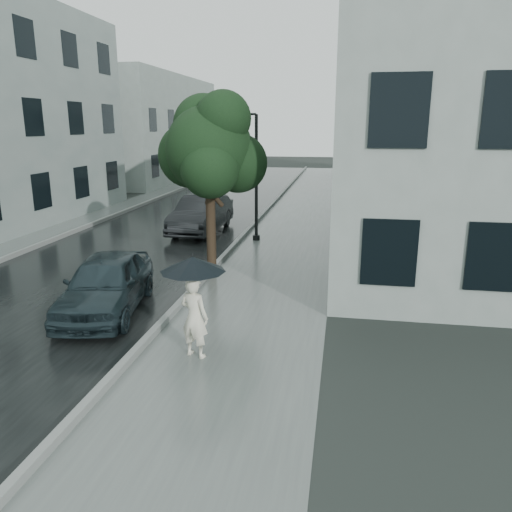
% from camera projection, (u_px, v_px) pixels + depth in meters
% --- Properties ---
extents(ground, '(120.00, 120.00, 0.00)m').
position_uv_depth(ground, '(229.00, 337.00, 10.51)').
color(ground, black).
rests_on(ground, ground).
extents(sidewalk, '(3.50, 60.00, 0.01)m').
position_uv_depth(sidewalk, '(296.00, 226.00, 21.89)').
color(sidewalk, slate).
rests_on(sidewalk, ground).
extents(kerb_near, '(0.15, 60.00, 0.15)m').
position_uv_depth(kerb_near, '(255.00, 223.00, 22.17)').
color(kerb_near, slate).
rests_on(kerb_near, ground).
extents(asphalt_road, '(6.85, 60.00, 0.00)m').
position_uv_depth(asphalt_road, '(179.00, 222.00, 22.78)').
color(asphalt_road, black).
rests_on(asphalt_road, ground).
extents(kerb_far, '(0.15, 60.00, 0.15)m').
position_uv_depth(kerb_far, '(108.00, 218.00, 23.34)').
color(kerb_far, slate).
rests_on(kerb_far, ground).
extents(sidewalk_far, '(1.70, 60.00, 0.01)m').
position_uv_depth(sidewalk_far, '(90.00, 219.00, 23.52)').
color(sidewalk_far, '#4C5451').
rests_on(sidewalk_far, ground).
extents(building_near, '(7.02, 36.00, 9.00)m').
position_uv_depth(building_near, '(407.00, 121.00, 27.00)').
color(building_near, gray).
rests_on(building_near, ground).
extents(building_far_b, '(7.02, 18.00, 8.00)m').
position_uv_depth(building_far_b, '(145.00, 128.00, 40.34)').
color(building_far_b, gray).
rests_on(building_far_b, ground).
extents(pedestrian, '(0.67, 0.55, 1.59)m').
position_uv_depth(pedestrian, '(194.00, 317.00, 9.42)').
color(pedestrian, silver).
rests_on(pedestrian, sidewalk).
extents(umbrella, '(1.39, 1.39, 1.09)m').
position_uv_depth(umbrella, '(193.00, 264.00, 9.19)').
color(umbrella, black).
rests_on(umbrella, ground).
extents(street_tree, '(3.16, 2.87, 5.23)m').
position_uv_depth(street_tree, '(210.00, 148.00, 13.82)').
color(street_tree, '#332619').
rests_on(street_tree, ground).
extents(lamp_post, '(0.83, 0.43, 4.79)m').
position_uv_depth(lamp_post, '(252.00, 168.00, 18.52)').
color(lamp_post, black).
rests_on(lamp_post, ground).
extents(car_near, '(2.29, 4.27, 1.38)m').
position_uv_depth(car_near, '(106.00, 284.00, 11.75)').
color(car_near, '#1A272C').
rests_on(car_near, ground).
extents(car_far, '(1.72, 4.56, 1.49)m').
position_uv_depth(car_far, '(201.00, 214.00, 20.51)').
color(car_far, black).
rests_on(car_far, ground).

